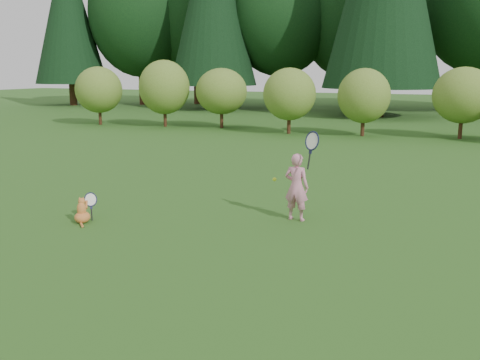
% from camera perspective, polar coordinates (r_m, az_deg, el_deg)
% --- Properties ---
extents(ground, '(100.00, 100.00, 0.00)m').
position_cam_1_polar(ground, '(8.12, -3.54, -5.79)').
color(ground, '#1D4C15').
rests_on(ground, ground).
extents(shrub_row, '(28.00, 3.00, 2.80)m').
position_cam_1_polar(shrub_row, '(20.24, 13.32, 8.45)').
color(shrub_row, '#567022').
rests_on(shrub_row, ground).
extents(child, '(0.64, 0.41, 1.67)m').
position_cam_1_polar(child, '(8.76, 6.10, -0.58)').
color(child, pink).
rests_on(child, ground).
extents(cat, '(0.41, 0.66, 0.56)m').
position_cam_1_polar(cat, '(9.03, -16.47, -3.01)').
color(cat, orange).
rests_on(cat, ground).
extents(tennis_ball, '(0.07, 0.07, 0.07)m').
position_cam_1_polar(tennis_ball, '(9.08, 3.70, 0.07)').
color(tennis_ball, '#BFE81B').
rests_on(tennis_ball, ground).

